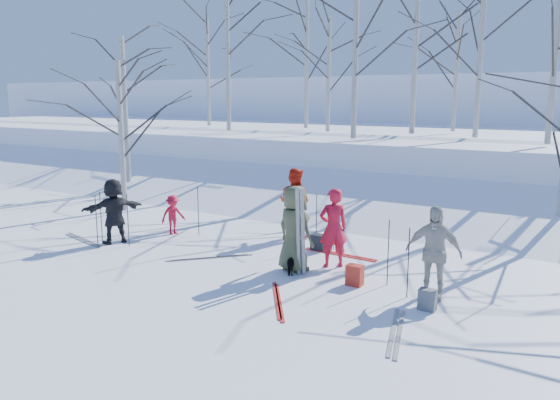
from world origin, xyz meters
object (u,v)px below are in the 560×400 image
Objects in this scene: skier_red_north at (333,228)px; backpack_grey at (427,300)px; skier_redor_behind at (294,203)px; skier_red_seated at (173,215)px; skier_olive_center at (295,229)px; backpack_dark at (318,242)px; backpack_red at (355,275)px; dog at (294,263)px; skier_grey_west at (114,211)px; skier_cream_east at (433,252)px.

skier_red_north is 2.97m from backpack_grey.
skier_redor_behind reaches higher than skier_red_seated.
skier_olive_center is 3.26m from backpack_grey.
backpack_red is at bearing -45.90° from backpack_dark.
backpack_grey is at bearing 151.12° from dog.
skier_olive_center is 1.00× the size of skier_redor_behind.
skier_red_seated is at bearing 25.71° from skier_redor_behind.
dog is 1.37× the size of backpack_red.
skier_red_seated is at bearing -177.35° from skier_grey_west.
skier_red_north is (0.57, 0.72, -0.05)m from skier_olive_center.
skier_redor_behind is at bearing -43.36° from skier_red_seated.
dog is at bearing 119.10° from skier_grey_west.
skier_cream_east is (4.46, -2.53, -0.05)m from skier_redor_behind.
skier_red_seated is at bearing 167.37° from skier_cream_east.
backpack_dark is at bearing 144.72° from skier_redor_behind.
skier_olive_center is 4.58m from skier_red_seated.
backpack_red is at bearing -179.55° from skier_cream_east.
dog is at bearing -179.61° from backpack_red.
backpack_red reaches higher than backpack_dark.
backpack_red is at bearing 93.05° from skier_red_north.
skier_red_north is 3.05× the size of dog.
skier_red_north is 1.00× the size of skier_cream_east.
dog is (-0.46, -0.89, -0.64)m from skier_red_north.
backpack_red is (2.95, -2.66, -0.72)m from skier_redor_behind.
backpack_red reaches higher than backpack_grey.
skier_cream_east is at bearing -27.58° from backpack_dark.
skier_redor_behind is 4.66× the size of backpack_dark.
skier_red_seated is 2.83× the size of backpack_grey.
skier_red_seated reaches higher than backpack_grey.
dog is (5.19, 0.27, -0.59)m from skier_grey_west.
skier_red_north is 0.95× the size of skier_redor_behind.
skier_olive_center is at bearing 120.03° from skier_redor_behind.
skier_olive_center is 3.23× the size of dog.
backpack_red is 1.69m from backpack_grey.
skier_red_seated is 4.21m from backpack_dark.
skier_red_north is 1.64× the size of skier_red_seated.
backpack_dark is at bearing 147.97° from skier_cream_east.
skier_cream_east is 1.05× the size of skier_grey_west.
skier_grey_west reaches higher than dog.
dog is at bearing 170.81° from backpack_grey.
skier_cream_east reaches higher than skier_red_seated.
skier_olive_center is at bearing -79.74° from dog.
backpack_grey is at bearing -17.04° from backpack_red.
skier_olive_center is 1.06× the size of skier_cream_east.
skier_red_seated is (-2.98, -1.46, -0.39)m from skier_redor_behind.
skier_redor_behind is 1.59m from backpack_dark.
dog is 1.52× the size of backpack_grey.
skier_grey_west reaches higher than backpack_dark.
skier_olive_center reaches higher than skier_grey_west.
skier_grey_west is 5.23m from dog.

